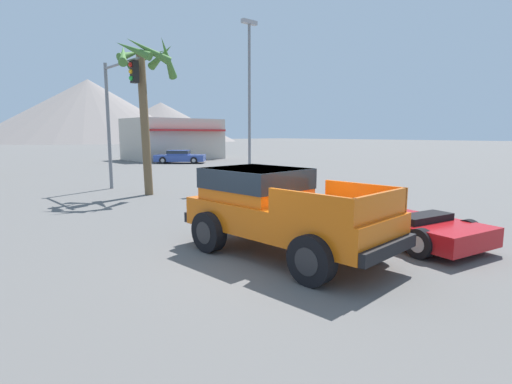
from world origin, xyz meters
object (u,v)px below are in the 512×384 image
at_px(red_convertible_car, 399,224).
at_px(parked_car_blue, 180,157).
at_px(palm_tree_short, 145,78).
at_px(traffic_light_main, 118,101).
at_px(orange_pickup_truck, 276,206).
at_px(street_lamp_post, 249,89).

height_order(red_convertible_car, parked_car_blue, parked_car_blue).
bearing_deg(parked_car_blue, palm_tree_short, 7.11).
relative_size(red_convertible_car, traffic_light_main, 0.74).
bearing_deg(palm_tree_short, orange_pickup_truck, -100.90).
distance_m(traffic_light_main, palm_tree_short, 2.02).
bearing_deg(parked_car_blue, street_lamp_post, 23.27).
relative_size(orange_pickup_truck, palm_tree_short, 0.76).
xyz_separation_m(orange_pickup_truck, parked_car_blue, (12.78, 25.60, -0.47)).
bearing_deg(traffic_light_main, parked_car_blue, 140.80).
xyz_separation_m(red_convertible_car, parked_car_blue, (9.67, 26.88, 0.19)).
bearing_deg(orange_pickup_truck, traffic_light_main, 79.43).
relative_size(parked_car_blue, street_lamp_post, 0.55).
distance_m(parked_car_blue, traffic_light_main, 18.32).
bearing_deg(street_lamp_post, traffic_light_main, 160.14).
xyz_separation_m(orange_pickup_truck, traffic_light_main, (1.42, 11.67, 3.07)).
bearing_deg(red_convertible_car, palm_tree_short, 106.66).
xyz_separation_m(red_convertible_car, palm_tree_short, (-1.20, 11.19, 4.58)).
xyz_separation_m(orange_pickup_truck, red_convertible_car, (3.11, -1.28, -0.67)).
height_order(orange_pickup_truck, red_convertible_car, orange_pickup_truck).
bearing_deg(orange_pickup_truck, parked_car_blue, 59.83).
height_order(orange_pickup_truck, street_lamp_post, street_lamp_post).
height_order(traffic_light_main, palm_tree_short, palm_tree_short).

